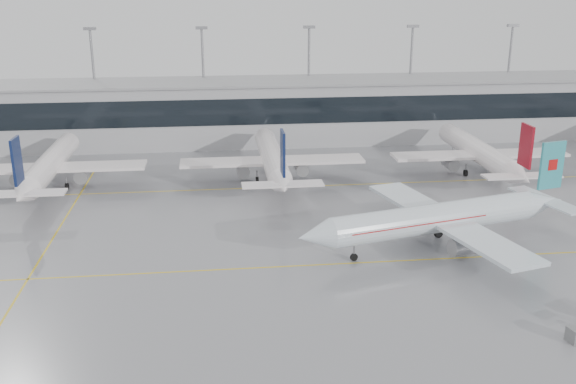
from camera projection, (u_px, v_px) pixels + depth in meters
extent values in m
plane|color=gray|center=(300.00, 266.00, 73.18)|extent=(320.00, 320.00, 0.00)
cube|color=yellow|center=(300.00, 266.00, 73.18)|extent=(120.00, 0.25, 0.01)
cube|color=yellow|center=(275.00, 187.00, 101.52)|extent=(120.00, 0.25, 0.01)
cube|color=yellow|center=(58.00, 229.00, 84.01)|extent=(0.25, 60.00, 0.01)
cube|color=#A3A2A6|center=(259.00, 112.00, 129.91)|extent=(180.00, 15.00, 12.00)
cube|color=black|center=(262.00, 112.00, 122.32)|extent=(180.00, 0.20, 5.00)
cube|color=gray|center=(259.00, 81.00, 128.01)|extent=(182.00, 16.00, 0.40)
cylinder|color=gray|center=(95.00, 86.00, 130.37)|extent=(0.50, 0.50, 22.00)
cube|color=gray|center=(90.00, 29.00, 126.89)|extent=(2.40, 1.00, 0.60)
cylinder|color=gray|center=(204.00, 84.00, 132.82)|extent=(0.50, 0.50, 22.00)
cube|color=gray|center=(202.00, 28.00, 129.34)|extent=(2.40, 1.00, 0.60)
cylinder|color=gray|center=(309.00, 82.00, 135.27)|extent=(0.50, 0.50, 22.00)
cube|color=gray|center=(309.00, 27.00, 131.79)|extent=(2.40, 1.00, 0.60)
cylinder|color=gray|center=(410.00, 80.00, 137.72)|extent=(0.50, 0.50, 22.00)
cube|color=gray|center=(413.00, 26.00, 134.24)|extent=(2.40, 1.00, 0.60)
cylinder|color=gray|center=(507.00, 79.00, 140.17)|extent=(0.50, 0.50, 22.00)
cube|color=gray|center=(513.00, 25.00, 136.69)|extent=(2.40, 1.00, 0.60)
cylinder|color=silver|center=(435.00, 218.00, 77.04)|extent=(27.58, 10.40, 3.61)
cone|color=silver|center=(315.00, 236.00, 71.60)|extent=(4.78, 4.50, 3.61)
cone|color=silver|center=(544.00, 202.00, 82.75)|extent=(6.33, 4.90, 3.61)
cube|color=silver|center=(445.00, 220.00, 77.68)|extent=(12.32, 30.15, 0.45)
cube|color=silver|center=(546.00, 200.00, 82.72)|extent=(5.59, 11.82, 0.25)
cube|color=teal|center=(552.00, 165.00, 81.38)|extent=(3.57, 1.24, 6.17)
cylinder|color=gray|center=(465.00, 246.00, 73.71)|extent=(4.01, 2.93, 2.10)
cylinder|color=gray|center=(420.00, 219.00, 82.22)|extent=(4.01, 2.93, 2.10)
cylinder|color=gray|center=(354.00, 251.00, 74.12)|extent=(0.20, 0.20, 1.57)
cylinder|color=black|center=(354.00, 257.00, 74.36)|extent=(0.95, 0.52, 0.90)
cylinder|color=gray|center=(464.00, 242.00, 76.36)|extent=(0.24, 0.24, 1.57)
cylinder|color=black|center=(463.00, 248.00, 76.60)|extent=(1.18, 0.71, 1.10)
cylinder|color=gray|center=(439.00, 228.00, 80.97)|extent=(0.24, 0.24, 1.57)
cylinder|color=black|center=(438.00, 233.00, 81.21)|extent=(1.18, 0.71, 1.10)
cube|color=#B70F0F|center=(552.00, 164.00, 81.34)|extent=(1.47, 0.79, 1.40)
cube|color=#B70F0F|center=(414.00, 220.00, 75.94)|extent=(18.34, 8.04, 0.12)
cylinder|color=white|center=(51.00, 163.00, 101.18)|extent=(3.59, 27.36, 3.59)
cone|color=white|center=(71.00, 140.00, 116.00)|extent=(3.59, 4.00, 3.59)
cone|color=white|center=(22.00, 195.00, 85.61)|extent=(3.59, 5.60, 3.59)
cube|color=white|center=(49.00, 168.00, 99.89)|extent=(29.64, 5.00, 0.45)
cube|color=white|center=(22.00, 193.00, 85.33)|extent=(11.40, 2.80, 0.25)
cube|color=#0E1A43|center=(17.00, 161.00, 83.74)|extent=(0.35, 3.60, 6.12)
cylinder|color=gray|center=(19.00, 177.00, 100.29)|extent=(2.10, 3.60, 2.10)
cylinder|color=gray|center=(82.00, 175.00, 101.36)|extent=(2.10, 3.60, 2.10)
cylinder|color=gray|center=(67.00, 161.00, 112.07)|extent=(0.20, 0.20, 1.56)
cylinder|color=black|center=(67.00, 165.00, 112.31)|extent=(0.30, 0.90, 0.90)
cylinder|color=gray|center=(32.00, 183.00, 99.29)|extent=(0.24, 0.24, 1.56)
cylinder|color=black|center=(32.00, 188.00, 99.53)|extent=(0.45, 1.10, 1.10)
cylinder|color=gray|center=(66.00, 182.00, 99.87)|extent=(0.24, 0.24, 1.56)
cylinder|color=black|center=(67.00, 186.00, 100.11)|extent=(0.45, 1.10, 1.10)
cylinder|color=white|center=(272.00, 156.00, 105.08)|extent=(3.59, 27.36, 3.59)
cone|color=white|center=(264.00, 135.00, 119.90)|extent=(3.59, 4.00, 3.59)
cone|color=white|center=(283.00, 186.00, 89.51)|extent=(3.59, 5.60, 3.59)
cube|color=white|center=(272.00, 161.00, 103.79)|extent=(29.64, 5.00, 0.45)
cube|color=white|center=(283.00, 184.00, 89.23)|extent=(11.40, 2.80, 0.25)
cube|color=#0E1A43|center=(283.00, 153.00, 87.64)|extent=(0.35, 3.60, 6.12)
cylinder|color=gray|center=(243.00, 170.00, 104.19)|extent=(2.10, 3.60, 2.10)
cylinder|color=gray|center=(301.00, 168.00, 105.25)|extent=(2.10, 3.60, 2.10)
cylinder|color=gray|center=(266.00, 155.00, 115.96)|extent=(0.20, 0.20, 1.56)
cylinder|color=black|center=(266.00, 159.00, 116.20)|extent=(0.30, 0.90, 0.90)
cylinder|color=gray|center=(257.00, 175.00, 103.19)|extent=(0.24, 0.24, 1.56)
cylinder|color=black|center=(257.00, 180.00, 103.43)|extent=(0.45, 1.10, 1.10)
cylinder|color=gray|center=(289.00, 174.00, 103.77)|extent=(0.24, 0.24, 1.56)
cylinder|color=black|center=(289.00, 179.00, 104.01)|extent=(0.45, 1.10, 1.10)
cylinder|color=white|center=(476.00, 150.00, 108.98)|extent=(3.59, 27.36, 3.59)
cone|color=white|center=(444.00, 130.00, 123.79)|extent=(3.59, 4.00, 3.59)
cone|color=white|center=(521.00, 178.00, 93.41)|extent=(3.59, 5.60, 3.59)
cube|color=white|center=(480.00, 154.00, 107.68)|extent=(29.64, 5.00, 0.45)
cube|color=white|center=(522.00, 176.00, 93.12)|extent=(11.40, 2.80, 0.25)
cube|color=maroon|center=(526.00, 146.00, 91.53)|extent=(0.35, 3.60, 6.12)
cylinder|color=gray|center=(450.00, 163.00, 108.08)|extent=(2.10, 3.60, 2.10)
cylinder|color=gray|center=(505.00, 161.00, 109.15)|extent=(2.10, 3.60, 2.10)
cylinder|color=gray|center=(453.00, 149.00, 119.86)|extent=(0.20, 0.20, 1.56)
cylinder|color=black|center=(452.00, 153.00, 120.10)|extent=(0.30, 0.90, 0.90)
cylinder|color=gray|center=(466.00, 168.00, 107.09)|extent=(0.24, 0.24, 1.56)
cylinder|color=black|center=(466.00, 173.00, 107.33)|extent=(0.45, 1.10, 1.10)
cylinder|color=gray|center=(496.00, 167.00, 107.67)|extent=(0.24, 0.24, 1.56)
cylinder|color=black|center=(495.00, 172.00, 107.91)|extent=(0.45, 1.10, 1.10)
cube|color=slate|center=(576.00, 335.00, 57.38)|extent=(1.63, 1.55, 1.38)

